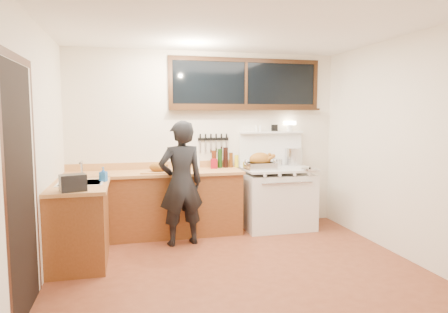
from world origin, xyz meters
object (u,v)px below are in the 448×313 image
object	(u,v)px
man	(181,183)
roast_turkey	(260,162)
cutting_board	(158,169)
vintage_stove	(277,197)

from	to	relation	value
man	roast_turkey	distance (m)	1.26
cutting_board	vintage_stove	bearing A→B (deg)	2.59
vintage_stove	man	size ratio (longest dim) A/B	0.98
cutting_board	roast_turkey	xyz separation A→B (m)	(1.46, 0.00, 0.05)
vintage_stove	man	distance (m)	1.59
cutting_board	roast_turkey	bearing A→B (deg)	0.09
vintage_stove	roast_turkey	xyz separation A→B (m)	(-0.29, -0.08, 0.53)
man	cutting_board	bearing A→B (deg)	126.45
roast_turkey	vintage_stove	bearing A→B (deg)	14.68
cutting_board	roast_turkey	size ratio (longest dim) A/B	1.07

